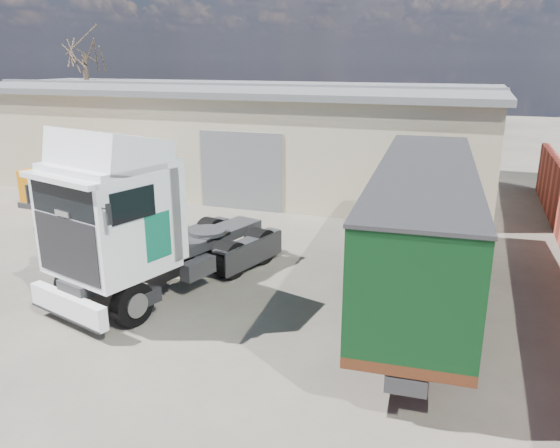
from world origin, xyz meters
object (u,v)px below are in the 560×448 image
(panel_van, at_px, (124,193))
(tractor_unit, at_px, (138,227))
(bare_tree, at_px, (83,40))
(box_trailer, at_px, (423,220))
(orange_skip, at_px, (53,191))

(panel_van, bearing_deg, tractor_unit, -65.48)
(bare_tree, distance_m, box_trailer, 30.78)
(bare_tree, distance_m, panel_van, 17.82)
(bare_tree, relative_size, tractor_unit, 1.20)
(box_trailer, bearing_deg, orange_skip, 160.78)
(tractor_unit, xyz_separation_m, panel_van, (-6.05, 7.82, -1.28))
(bare_tree, bearing_deg, tractor_unit, -49.36)
(panel_van, bearing_deg, bare_tree, 119.21)
(tractor_unit, distance_m, panel_van, 9.97)
(bare_tree, height_order, box_trailer, bare_tree)
(bare_tree, xyz_separation_m, box_trailer, (24.78, -17.42, -5.49))
(box_trailer, relative_size, orange_skip, 4.13)
(bare_tree, height_order, orange_skip, bare_tree)
(bare_tree, relative_size, box_trailer, 0.79)
(box_trailer, bearing_deg, tractor_unit, -165.70)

